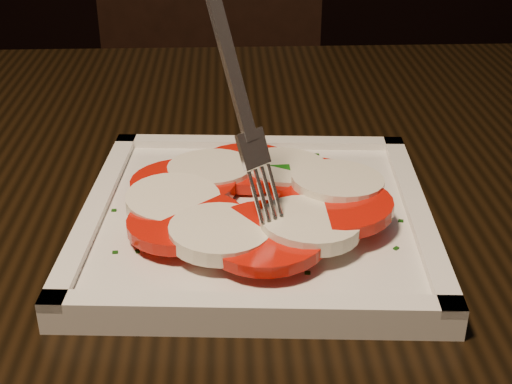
{
  "coord_description": "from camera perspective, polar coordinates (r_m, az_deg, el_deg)",
  "views": [
    {
      "loc": [
        -0.16,
        -0.39,
        1.01
      ],
      "look_at": [
        -0.13,
        0.05,
        0.78
      ],
      "focal_mm": 50.0,
      "sensor_mm": 36.0,
      "label": 1
    }
  ],
  "objects": [
    {
      "name": "fork",
      "position": [
        0.44,
        -2.65,
        9.73
      ],
      "size": [
        0.07,
        0.08,
        0.17
      ],
      "primitive_type": null,
      "rotation": [
        0.0,
        0.0,
        0.68
      ],
      "color": "white",
      "rests_on": "caprese_salad"
    },
    {
      "name": "chair",
      "position": [
        1.33,
        -4.1,
        6.82
      ],
      "size": [
        0.47,
        0.47,
        0.93
      ],
      "rotation": [
        0.0,
        0.0,
        -0.13
      ],
      "color": "black",
      "rests_on": "ground"
    },
    {
      "name": "caprese_salad",
      "position": [
        0.49,
        0.0,
        -0.41
      ],
      "size": [
        0.2,
        0.19,
        0.03
      ],
      "color": "red",
      "rests_on": "plate"
    },
    {
      "name": "plate",
      "position": [
        0.5,
        0.0,
        -2.26
      ],
      "size": [
        0.26,
        0.26,
        0.01
      ],
      "primitive_type": "cube",
      "rotation": [
        0.0,
        0.0,
        -0.09
      ],
      "color": "white",
      "rests_on": "table"
    },
    {
      "name": "table",
      "position": [
        0.61,
        6.81,
        -8.13
      ],
      "size": [
        1.21,
        0.82,
        0.75
      ],
      "rotation": [
        0.0,
        0.0,
        -0.02
      ],
      "color": "black",
      "rests_on": "ground"
    }
  ]
}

